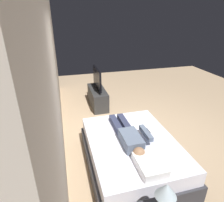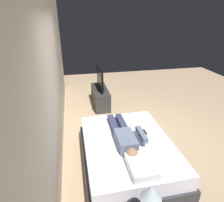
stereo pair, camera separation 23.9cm
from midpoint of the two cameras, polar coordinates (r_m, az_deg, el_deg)
name	(u,v)px [view 1 (the left image)]	position (r m, az deg, el deg)	size (l,w,h in m)	color
ground_plane	(136,139)	(4.23, 5.40, -10.99)	(10.00, 10.00, 0.00)	tan
back_wall	(53,76)	(3.75, -18.61, 7.03)	(6.40, 0.10, 2.80)	beige
bed	(132,154)	(3.43, 3.70, -15.17)	(1.93, 1.47, 0.54)	#333338
pillow	(150,165)	(2.76, 8.42, -17.98)	(0.48, 0.34, 0.12)	white
person	(129,136)	(3.22, 2.83, -10.12)	(1.26, 0.46, 0.18)	slate
remote	(148,131)	(3.50, 8.43, -8.64)	(0.15, 0.04, 0.02)	black
tv_stand	(98,97)	(5.53, -5.43, 1.02)	(1.10, 0.40, 0.50)	#2D2D2D
tv	(97,79)	(5.34, -5.66, 6.29)	(0.88, 0.20, 0.59)	black
lamp	(166,191)	(2.15, 12.28, -24.38)	(0.22, 0.22, 0.42)	#59595B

